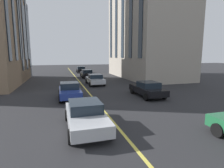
% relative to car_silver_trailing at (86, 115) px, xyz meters
% --- Properties ---
extents(lane_centre_line, '(80.00, 0.16, 0.01)m').
position_rel_car_silver_trailing_xyz_m(lane_centre_line, '(9.23, -1.60, -0.70)').
color(lane_centre_line, '#D8C64C').
rests_on(lane_centre_line, ground_plane).
extents(car_silver_trailing, '(4.40, 1.95, 1.37)m').
position_rel_car_silver_trailing_xyz_m(car_silver_trailing, '(0.00, 0.00, 0.00)').
color(car_silver_trailing, '#B7BABF').
rests_on(car_silver_trailing, ground_plane).
extents(car_black_near, '(4.40, 1.95, 1.37)m').
position_rel_car_silver_trailing_xyz_m(car_black_near, '(5.73, -6.50, 0.00)').
color(car_black_near, black).
rests_on(car_black_near, ground_plane).
extents(car_silver_parked_a, '(4.40, 1.95, 1.37)m').
position_rel_car_silver_trailing_xyz_m(car_silver_parked_a, '(13.78, -3.22, 0.00)').
color(car_silver_parked_a, '#B7BABF').
rests_on(car_silver_parked_a, ground_plane).
extents(car_black_parked_b, '(4.40, 1.95, 1.37)m').
position_rel_car_silver_trailing_xyz_m(car_black_parked_b, '(21.95, -3.41, 0.00)').
color(car_black_parked_b, black).
rests_on(car_black_parked_b, ground_plane).
extents(car_black_oncoming, '(3.90, 1.89, 1.40)m').
position_rel_car_silver_trailing_xyz_m(car_black_oncoming, '(31.22, -3.54, -0.00)').
color(car_black_oncoming, black).
rests_on(car_black_oncoming, ground_plane).
extents(car_blue_far, '(3.90, 1.89, 1.40)m').
position_rel_car_silver_trailing_xyz_m(car_blue_far, '(6.89, 0.37, -0.00)').
color(car_blue_far, navy).
rests_on(car_blue_far, ground_plane).
extents(building_right_near, '(16.85, 8.42, 24.22)m').
position_rel_car_silver_trailing_xyz_m(building_right_near, '(19.63, -13.24, 11.41)').
color(building_right_near, '#A89E8E').
rests_on(building_right_near, ground_plane).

